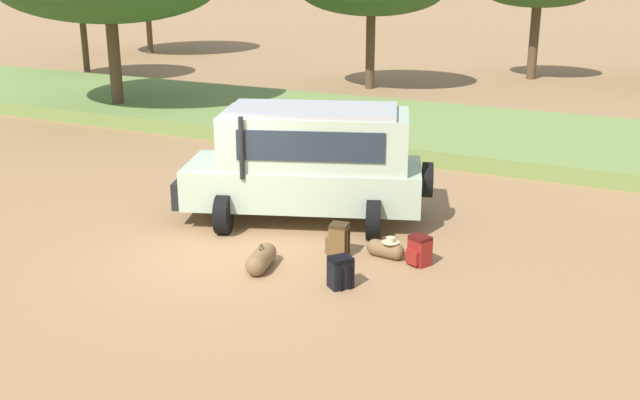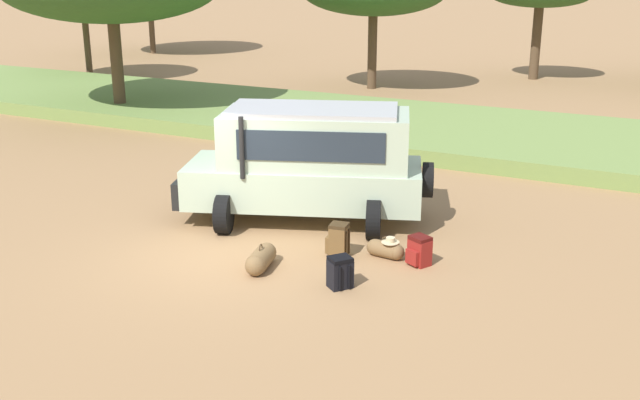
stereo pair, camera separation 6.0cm
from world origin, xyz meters
name	(u,v)px [view 1 (the left image)]	position (x,y,z in m)	size (l,w,h in m)	color
ground_plane	(222,255)	(0.00, 0.00, 0.00)	(320.00, 320.00, 0.00)	#9E754C
grass_bank	(419,129)	(0.00, 11.21, 0.22)	(120.00, 7.00, 0.44)	olive
safari_vehicle	(309,161)	(0.56, 2.50, 1.29)	(5.42, 3.72, 2.44)	#B2C6A8
backpack_beside_front_wheel	(340,272)	(2.61, -0.32, 0.27)	(0.50, 0.50, 0.55)	black
backpack_cluster_center	(419,251)	(3.49, 1.21, 0.27)	(0.47, 0.48, 0.55)	maroon
backpack_near_rear_wheel	(338,240)	(1.98, 0.95, 0.31)	(0.45, 0.38, 0.64)	brown
duffel_bag_low_black_case	(386,249)	(2.81, 1.26, 0.17)	(0.76, 0.36, 0.42)	brown
duffel_bag_soft_canvas	(261,259)	(1.01, -0.24, 0.19)	(0.51, 1.00, 0.48)	brown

